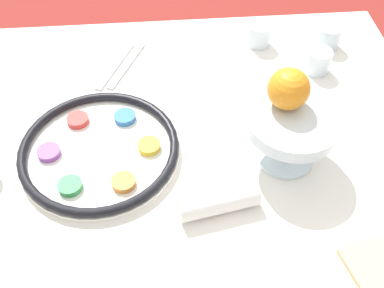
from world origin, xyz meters
The scene contains 11 objects.
dining_table centered at (0.00, 0.00, 0.35)m, with size 1.22×1.05×0.70m.
seder_plate centered at (-0.17, 0.02, 0.72)m, with size 0.35×0.35×0.03m.
fruit_stand centered at (0.23, -0.02, 0.80)m, with size 0.19×0.19×0.13m.
orange_fruit centered at (0.22, 0.02, 0.87)m, with size 0.08×0.08×0.08m.
bread_plate centered at (0.33, -0.29, 0.71)m, with size 0.18×0.18×0.02m.
napkin_roll centered at (0.07, -0.14, 0.73)m, with size 0.17×0.08×0.05m.
cup_near centered at (0.25, 0.39, 0.73)m, with size 0.06×0.06×0.06m.
cup_mid centered at (0.44, 0.37, 0.73)m, with size 0.06×0.06×0.06m.
cup_far centered at (0.38, 0.26, 0.73)m, with size 0.06×0.06×0.06m.
fork_left centered at (-0.15, 0.32, 0.70)m, with size 0.10×0.19×0.01m.
fork_right centered at (-0.12, 0.32, 0.70)m, with size 0.10×0.19×0.01m.
Camera 1 is at (-0.02, -0.62, 1.46)m, focal length 42.00 mm.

